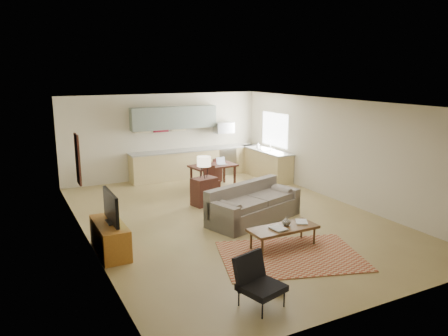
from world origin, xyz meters
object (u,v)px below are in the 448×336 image
tv_credenza (110,238)px  sofa (254,203)px  console_table (204,191)px  dining_table (213,176)px  armchair (262,283)px  coffee_table (283,237)px

tv_credenza → sofa: bearing=5.4°
console_table → dining_table: size_ratio=0.54×
armchair → console_table: 5.11m
coffee_table → tv_credenza: bearing=156.2°
sofa → armchair: (-1.86, -3.30, -0.04)m
armchair → tv_credenza: bearing=101.9°
sofa → armchair: size_ratio=3.19×
tv_credenza → dining_table: 5.15m
console_table → sofa: bearing=-87.1°
sofa → console_table: bearing=90.0°
armchair → dining_table: (2.32, 6.41, -0.04)m
sofa → coffee_table: bearing=-118.1°
coffee_table → armchair: armchair is taller
sofa → dining_table: bearing=64.2°
armchair → console_table: bearing=59.5°
dining_table → coffee_table: bearing=-105.1°
tv_credenza → console_table: console_table is taller
coffee_table → dining_table: 4.78m
coffee_table → dining_table: (0.76, 4.72, 0.13)m
sofa → tv_credenza: bearing=168.0°
sofa → console_table: 1.72m
coffee_table → armchair: (-1.55, -1.69, 0.17)m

